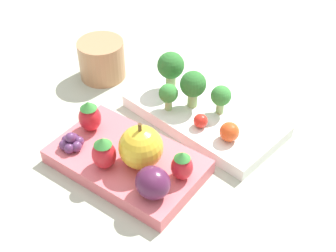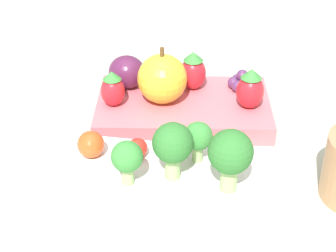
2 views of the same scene
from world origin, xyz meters
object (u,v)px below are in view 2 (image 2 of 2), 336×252
broccoli_floret_1 (230,154)px  strawberry_0 (250,89)px  cherry_tomato_1 (138,148)px  grape_cluster (242,82)px  broccoli_floret_3 (127,158)px  strawberry_2 (193,71)px  bento_box_fruit (183,108)px  plum (127,72)px  broccoli_floret_2 (173,145)px  bento_box_savoury (149,185)px  cherry_tomato_0 (91,144)px  strawberry_1 (113,89)px  broccoli_floret_0 (198,137)px  apple (162,79)px

broccoli_floret_1 → strawberry_0: bearing=-98.3°
cherry_tomato_1 → grape_cluster: bearing=-125.2°
broccoli_floret_3 → strawberry_0: size_ratio=0.95×
strawberry_2 → grape_cluster: 0.06m
bento_box_fruit → plum: (0.07, -0.03, 0.03)m
broccoli_floret_2 → cherry_tomato_1: (0.04, -0.03, -0.03)m
bento_box_savoury → bento_box_fruit: 0.14m
cherry_tomato_0 → strawberry_1: bearing=-92.4°
broccoli_floret_1 → grape_cluster: size_ratio=1.85×
grape_cluster → broccoli_floret_2: bearing=69.5°
cherry_tomato_0 → grape_cluster: bearing=-134.9°
bento_box_savoury → grape_cluster: bearing=-116.2°
bento_box_savoury → plum: 0.18m
broccoli_floret_3 → strawberry_1: (0.04, -0.14, -0.01)m
bento_box_fruit → broccoli_floret_0: bearing=101.6°
broccoli_floret_0 → broccoli_floret_2: bearing=53.2°
broccoli_floret_2 → cherry_tomato_0: broccoli_floret_2 is taller
strawberry_1 → plum: strawberry_1 is taller
broccoli_floret_2 → plum: size_ratio=1.33×
bento_box_savoury → bento_box_fruit: bearing=-98.3°
broccoli_floret_2 → plum: broccoli_floret_2 is taller
broccoli_floret_0 → cherry_tomato_0: broccoli_floret_0 is taller
broccoli_floret_3 → grape_cluster: size_ratio=1.34×
apple → strawberry_0: bearing=177.9°
broccoli_floret_2 → strawberry_1: size_ratio=1.38×
bento_box_savoury → broccoli_floret_1: (-0.07, 0.01, 0.05)m
grape_cluster → bento_box_fruit: bearing=27.9°
broccoli_floret_3 → plum: broccoli_floret_3 is taller
bento_box_fruit → grape_cluster: grape_cluster is taller
strawberry_2 → cherry_tomato_1: bearing=72.3°
cherry_tomato_1 → strawberry_2: (-0.04, -0.14, 0.01)m
bento_box_savoury → broccoli_floret_0: size_ratio=5.50×
broccoli_floret_2 → apple: 0.14m
broccoli_floret_1 → cherry_tomato_1: bearing=-25.0°
broccoli_floret_2 → cherry_tomato_1: size_ratio=2.90×
broccoli_floret_2 → cherry_tomato_0: 0.09m
broccoli_floret_3 → grape_cluster: bearing=-119.2°
strawberry_0 → grape_cluster: size_ratio=1.41×
broccoli_floret_3 → plum: size_ratio=1.03×
cherry_tomato_0 → cherry_tomato_1: (-0.05, -0.00, -0.00)m
cherry_tomato_1 → strawberry_0: size_ratio=0.42×
strawberry_2 → plum: strawberry_2 is taller
cherry_tomato_1 → broccoli_floret_1: bearing=155.0°
broccoli_floret_0 → strawberry_0: size_ratio=0.90×
strawberry_1 → broccoli_floret_1: bearing=134.2°
broccoli_floret_1 → cherry_tomato_0: broccoli_floret_1 is taller
cherry_tomato_0 → apple: size_ratio=0.41×
broccoli_floret_3 → cherry_tomato_0: size_ratio=1.67×
broccoli_floret_3 → strawberry_2: 0.19m
apple → grape_cluster: (-0.09, -0.04, -0.02)m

